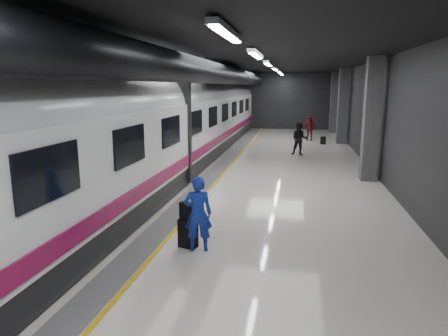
{
  "coord_description": "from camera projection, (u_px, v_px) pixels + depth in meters",
  "views": [
    {
      "loc": [
        1.9,
        -13.33,
        3.45
      ],
      "look_at": [
        -0.12,
        -2.37,
        1.16
      ],
      "focal_mm": 32.0,
      "sensor_mm": 36.0,
      "label": 1
    }
  ],
  "objects": [
    {
      "name": "ground",
      "position": [
        240.0,
        187.0,
        13.87
      ],
      "size": [
        40.0,
        40.0,
        0.0
      ],
      "primitive_type": "plane",
      "color": "silver",
      "rests_on": "ground"
    },
    {
      "name": "platform_hall",
      "position": [
        236.0,
        84.0,
        14.14
      ],
      "size": [
        10.02,
        40.02,
        4.51
      ],
      "color": "black",
      "rests_on": "ground"
    },
    {
      "name": "train",
      "position": [
        149.0,
        126.0,
        14.03
      ],
      "size": [
        3.05,
        38.0,
        4.05
      ],
      "color": "black",
      "rests_on": "ground"
    },
    {
      "name": "traveler_main",
      "position": [
        198.0,
        214.0,
        8.4
      ],
      "size": [
        0.67,
        0.52,
        1.63
      ],
      "primitive_type": "imported",
      "rotation": [
        0.0,
        0.0,
        3.38
      ],
      "color": "#1845B8",
      "rests_on": "ground"
    },
    {
      "name": "suitcase_main",
      "position": [
        188.0,
        233.0,
        8.67
      ],
      "size": [
        0.44,
        0.35,
        0.63
      ],
      "primitive_type": "cube",
      "rotation": [
        0.0,
        0.0,
        -0.32
      ],
      "color": "black",
      "rests_on": "ground"
    },
    {
      "name": "shoulder_bag",
      "position": [
        187.0,
        211.0,
        8.57
      ],
      "size": [
        0.32,
        0.23,
        0.38
      ],
      "primitive_type": "cube",
      "rotation": [
        0.0,
        0.0,
        -0.31
      ],
      "color": "black",
      "rests_on": "suitcase_main"
    },
    {
      "name": "traveler_far_a",
      "position": [
        299.0,
        139.0,
        20.27
      ],
      "size": [
        0.82,
        0.64,
        1.65
      ],
      "primitive_type": "imported",
      "rotation": [
        0.0,
        0.0,
        -0.02
      ],
      "color": "black",
      "rests_on": "ground"
    },
    {
      "name": "traveler_far_b",
      "position": [
        310.0,
        128.0,
        25.78
      ],
      "size": [
        0.96,
        0.45,
        1.59
      ],
      "primitive_type": "imported",
      "rotation": [
        0.0,
        0.0,
        -0.07
      ],
      "color": "maroon",
      "rests_on": "ground"
    },
    {
      "name": "suitcase_far",
      "position": [
        323.0,
        140.0,
        24.2
      ],
      "size": [
        0.34,
        0.25,
        0.47
      ],
      "primitive_type": "cube",
      "rotation": [
        0.0,
        0.0,
        -0.15
      ],
      "color": "black",
      "rests_on": "ground"
    }
  ]
}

